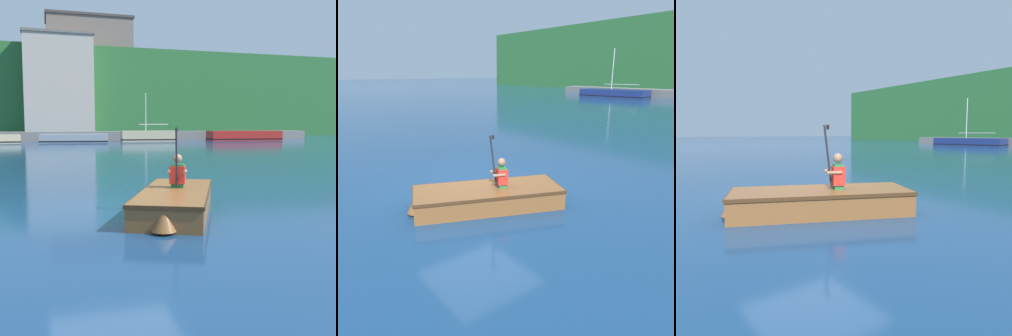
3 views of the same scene
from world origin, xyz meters
The scene contains 4 objects.
ground_plane centered at (0.00, 0.00, 0.00)m, with size 300.00×300.00×0.00m, color navy.
moored_boat_dock_west_inner centered at (-16.95, 31.30, 0.42)m, with size 8.27×3.91×5.57m.
rowboat_foreground centered at (1.00, -0.46, 0.24)m, with size 2.37×3.34×0.43m.
person_paddler centered at (1.14, -0.14, 0.71)m, with size 0.43×0.43×1.13m.
Camera 3 is at (5.87, -3.40, 1.40)m, focal length 35.00 mm.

